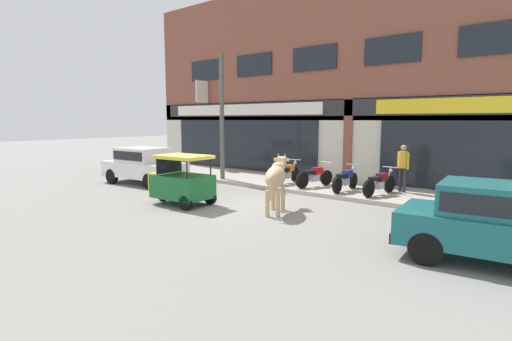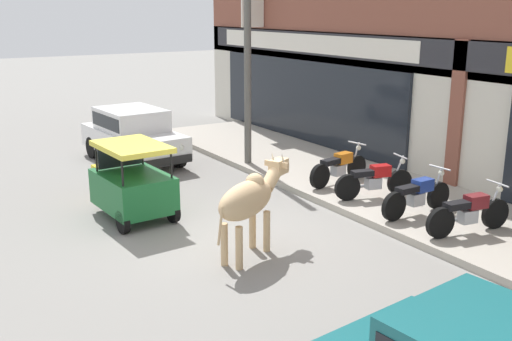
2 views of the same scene
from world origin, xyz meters
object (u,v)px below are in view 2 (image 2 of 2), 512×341
(cow, at_px, (249,199))
(car_0, at_px, (133,133))
(motorcycle_1, at_px, (374,180))
(motorcycle_3, at_px, (469,213))
(motorcycle_2, at_px, (417,196))
(motorcycle_0, at_px, (339,167))
(utility_pole, at_px, (248,66))
(auto_rickshaw, at_px, (131,185))

(cow, xyz_separation_m, car_0, (-7.10, 0.63, -0.19))
(motorcycle_1, bearing_deg, motorcycle_3, -0.13)
(cow, distance_m, motorcycle_1, 3.86)
(cow, bearing_deg, motorcycle_2, 85.93)
(cow, relative_size, motorcycle_2, 1.08)
(car_0, distance_m, motorcycle_3, 9.09)
(car_0, height_order, motorcycle_3, car_0)
(motorcycle_0, height_order, motorcycle_2, same)
(motorcycle_2, relative_size, utility_pole, 0.36)
(car_0, relative_size, utility_pole, 0.74)
(motorcycle_0, relative_size, utility_pole, 0.36)
(motorcycle_3, height_order, utility_pole, utility_pole)
(cow, relative_size, utility_pole, 0.39)
(motorcycle_3, distance_m, utility_pole, 6.80)
(motorcycle_0, distance_m, motorcycle_1, 1.23)
(cow, height_order, motorcycle_3, cow)
(motorcycle_2, distance_m, motorcycle_3, 1.20)
(cow, distance_m, car_0, 7.13)
(motorcycle_0, xyz_separation_m, motorcycle_2, (2.48, -0.09, 0.00))
(auto_rickshaw, xyz_separation_m, motorcycle_3, (4.36, 4.67, -0.13))
(utility_pole, bearing_deg, motorcycle_2, 7.64)
(car_0, distance_m, motorcycle_1, 6.83)
(auto_rickshaw, height_order, motorcycle_3, auto_rickshaw)
(cow, relative_size, car_0, 0.53)
(motorcycle_0, distance_m, utility_pole, 3.55)
(auto_rickshaw, bearing_deg, utility_pole, 117.68)
(motorcycle_0, bearing_deg, motorcycle_1, -2.16)
(cow, distance_m, utility_pole, 6.00)
(motorcycle_0, bearing_deg, utility_pole, -163.86)
(auto_rickshaw, height_order, utility_pole, utility_pole)
(motorcycle_2, bearing_deg, utility_pole, -172.36)
(car_0, xyz_separation_m, motorcycle_3, (8.55, 3.06, -0.29))
(car_0, bearing_deg, motorcycle_1, 26.70)
(cow, bearing_deg, motorcycle_3, 68.46)
(car_0, distance_m, auto_rickshaw, 4.50)
(auto_rickshaw, distance_m, utility_pole, 4.86)
(motorcycle_0, relative_size, motorcycle_1, 1.01)
(cow, distance_m, motorcycle_0, 4.38)
(cow, xyz_separation_m, motorcycle_0, (-2.22, 3.75, -0.48))
(motorcycle_3, bearing_deg, cow, -111.54)
(auto_rickshaw, distance_m, motorcycle_2, 5.61)
(motorcycle_1, bearing_deg, car_0, -153.30)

